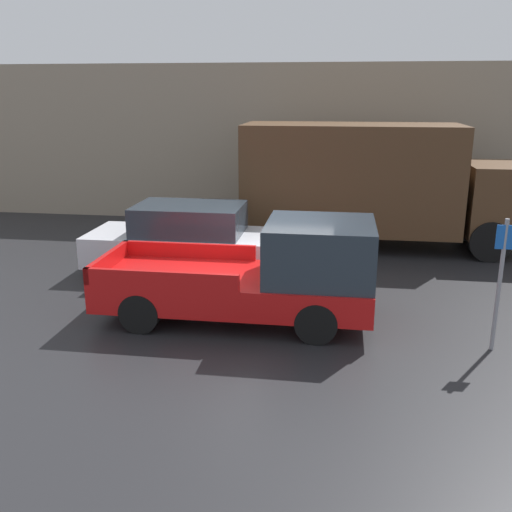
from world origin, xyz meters
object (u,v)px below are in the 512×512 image
object	(u,v)px
delivery_truck	(372,182)
parking_sign	(500,278)
car	(186,239)
pickup_truck	(264,275)
newspaper_box	(296,207)

from	to	relation	value
delivery_truck	parking_sign	world-z (taller)	delivery_truck
parking_sign	car	bearing A→B (deg)	151.66
pickup_truck	parking_sign	xyz separation A→B (m)	(4.03, -0.73, 0.37)
pickup_truck	delivery_truck	xyz separation A→B (m)	(2.22, 5.80, 0.92)
delivery_truck	parking_sign	size ratio (longest dim) A/B	3.36
car	newspaper_box	bearing A→B (deg)	69.42
pickup_truck	parking_sign	bearing A→B (deg)	-10.24
pickup_truck	car	distance (m)	3.47
pickup_truck	newspaper_box	distance (m)	8.42
pickup_truck	parking_sign	size ratio (longest dim) A/B	2.25
delivery_truck	parking_sign	distance (m)	6.80
pickup_truck	car	xyz separation A→B (m)	(-2.23, 2.65, -0.08)
delivery_truck	parking_sign	bearing A→B (deg)	-74.57
car	pickup_truck	bearing A→B (deg)	-49.86
pickup_truck	car	world-z (taller)	pickup_truck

